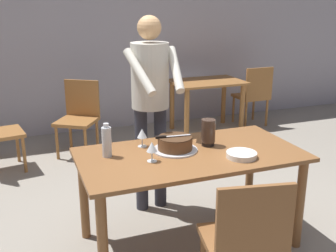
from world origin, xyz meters
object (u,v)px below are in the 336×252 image
(cake_on_platter, at_px, (175,144))
(cake_knife, at_px, (166,137))
(water_bottle, at_px, (107,141))
(chair_near_side, at_px, (245,240))
(wine_glass_far, at_px, (142,134))
(background_chair_2, at_px, (254,94))
(background_table, at_px, (207,92))
(wine_glass_near, at_px, (152,148))
(hurricane_lamp, at_px, (208,132))
(plate_stack, at_px, (241,155))
(person_cutting_cake, at_px, (151,93))
(main_dining_table, at_px, (190,166))
(background_chair_0, at_px, (79,115))

(cake_on_platter, xyz_separation_m, cake_knife, (-0.07, 0.01, 0.06))
(water_bottle, bearing_deg, chair_near_side, -58.03)
(wine_glass_far, xyz_separation_m, background_chair_2, (2.45, 2.29, -0.36))
(background_table, xyz_separation_m, background_chair_2, (0.78, 0.00, -0.09))
(wine_glass_near, bearing_deg, hurricane_lamp, 17.19)
(wine_glass_near, bearing_deg, chair_near_side, -66.74)
(hurricane_lamp, bearing_deg, plate_stack, -70.30)
(wine_glass_near, xyz_separation_m, person_cutting_cake, (0.22, 0.70, 0.22))
(cake_on_platter, xyz_separation_m, water_bottle, (-0.50, 0.06, 0.06))
(main_dining_table, bearing_deg, water_bottle, 166.14)
(water_bottle, height_order, person_cutting_cake, person_cutting_cake)
(cake_knife, relative_size, plate_stack, 1.23)
(background_chair_2, bearing_deg, wine_glass_near, -133.56)
(plate_stack, height_order, background_chair_2, background_chair_2)
(wine_glass_near, xyz_separation_m, wine_glass_far, (0.03, 0.31, 0.00))
(cake_on_platter, height_order, wine_glass_far, wine_glass_far)
(cake_knife, height_order, wine_glass_far, wine_glass_far)
(main_dining_table, relative_size, background_table, 1.66)
(chair_near_side, height_order, background_chair_0, same)
(cake_on_platter, height_order, background_chair_0, background_chair_0)
(plate_stack, relative_size, background_chair_2, 0.24)
(wine_glass_near, distance_m, background_chair_0, 2.37)
(cake_knife, xyz_separation_m, background_chair_0, (-0.32, 2.19, -0.37))
(chair_near_side, bearing_deg, background_table, 67.67)
(cake_on_platter, relative_size, person_cutting_cake, 0.20)
(wine_glass_far, distance_m, hurricane_lamp, 0.51)
(wine_glass_near, xyz_separation_m, background_chair_0, (-0.16, 2.34, -0.36))
(water_bottle, bearing_deg, wine_glass_far, 20.07)
(chair_near_side, bearing_deg, main_dining_table, 89.95)
(wine_glass_near, bearing_deg, person_cutting_cake, 72.14)
(plate_stack, bearing_deg, wine_glass_far, 141.81)
(hurricane_lamp, bearing_deg, background_chair_0, 107.18)
(wine_glass_far, distance_m, person_cutting_cake, 0.49)
(wine_glass_far, relative_size, background_chair_0, 0.16)
(wine_glass_near, xyz_separation_m, water_bottle, (-0.27, 0.20, 0.01))
(main_dining_table, distance_m, wine_glass_far, 0.44)
(main_dining_table, height_order, wine_glass_far, wine_glass_far)
(cake_knife, bearing_deg, plate_stack, -33.47)
(plate_stack, distance_m, wine_glass_near, 0.65)
(cake_knife, bearing_deg, main_dining_table, -29.74)
(wine_glass_near, bearing_deg, background_chair_2, 46.44)
(background_table, bearing_deg, background_chair_0, -171.97)
(main_dining_table, height_order, background_table, main_dining_table)
(hurricane_lamp, height_order, background_table, hurricane_lamp)
(cake_on_platter, distance_m, wine_glass_far, 0.27)
(person_cutting_cake, bearing_deg, cake_on_platter, -89.36)
(cake_knife, height_order, background_chair_0, background_chair_0)
(main_dining_table, height_order, wine_glass_near, wine_glass_near)
(water_bottle, distance_m, hurricane_lamp, 0.79)
(hurricane_lamp, distance_m, background_chair_2, 3.16)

